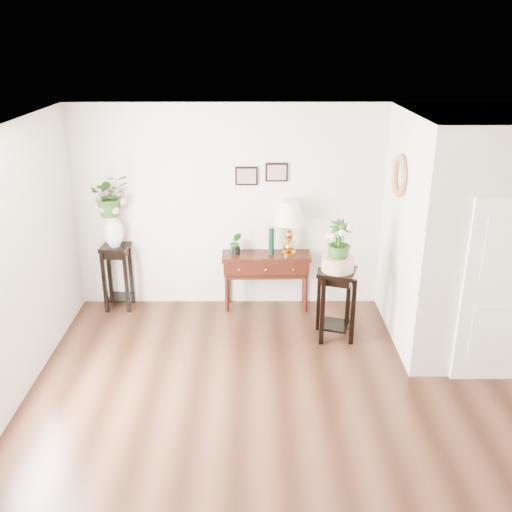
{
  "coord_description": "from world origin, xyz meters",
  "views": [
    {
      "loc": [
        -0.55,
        -4.68,
        3.62
      ],
      "look_at": [
        -0.53,
        1.3,
        1.27
      ],
      "focal_mm": 40.0,
      "sensor_mm": 36.0,
      "label": 1
    }
  ],
  "objects_px": {
    "table_lamp": "(289,230)",
    "plant_stand_b": "(336,304)",
    "console_table": "(266,281)",
    "plant_stand_a": "(118,277)"
  },
  "relations": [
    {
      "from": "table_lamp",
      "to": "plant_stand_b",
      "type": "bearing_deg",
      "value": -57.13
    },
    {
      "from": "console_table",
      "to": "plant_stand_b",
      "type": "distance_m",
      "value": 1.2
    },
    {
      "from": "table_lamp",
      "to": "plant_stand_b",
      "type": "distance_m",
      "value": 1.22
    },
    {
      "from": "console_table",
      "to": "plant_stand_a",
      "type": "bearing_deg",
      "value": 179.17
    },
    {
      "from": "console_table",
      "to": "plant_stand_b",
      "type": "relative_size",
      "value": 1.31
    },
    {
      "from": "console_table",
      "to": "table_lamp",
      "type": "height_order",
      "value": "table_lamp"
    },
    {
      "from": "plant_stand_a",
      "to": "plant_stand_b",
      "type": "distance_m",
      "value": 3.03
    },
    {
      "from": "console_table",
      "to": "plant_stand_b",
      "type": "height_order",
      "value": "plant_stand_b"
    },
    {
      "from": "table_lamp",
      "to": "plant_stand_a",
      "type": "bearing_deg",
      "value": 180.0
    },
    {
      "from": "plant_stand_a",
      "to": "plant_stand_b",
      "type": "xyz_separation_m",
      "value": [
        2.91,
        -0.85,
        -0.01
      ]
    }
  ]
}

